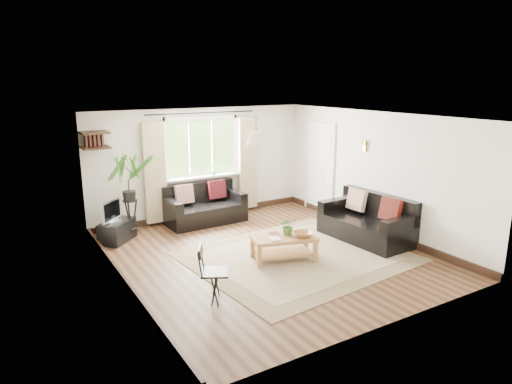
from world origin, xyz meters
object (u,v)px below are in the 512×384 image
sofa_back (205,205)px  folding_chair (215,273)px  coffee_table (283,248)px  tv_stand (117,231)px  palm_stand (129,197)px  sofa_right (366,219)px

sofa_back → folding_chair: (-1.37, -3.32, 0.01)m
coffee_table → folding_chair: bearing=-156.7°
tv_stand → palm_stand: size_ratio=0.45×
sofa_back → coffee_table: 2.64m
sofa_back → folding_chair: bearing=-114.3°
folding_chair → coffee_table: bearing=-38.0°
sofa_right → coffee_table: sofa_right is taller
sofa_back → coffee_table: size_ratio=1.56×
sofa_right → coffee_table: bearing=-92.4°
tv_stand → folding_chair: 3.16m
sofa_right → folding_chair: 3.60m
tv_stand → coffee_table: bearing=-92.8°
sofa_right → palm_stand: (-3.78, 2.43, 0.41)m
coffee_table → palm_stand: palm_stand is taller
palm_stand → folding_chair: size_ratio=2.06×
sofa_right → palm_stand: 4.51m
coffee_table → sofa_right: bearing=1.0°
coffee_table → tv_stand: bearing=131.9°
tv_stand → folding_chair: (0.55, -3.11, 0.20)m
tv_stand → palm_stand: bearing=-35.3°
tv_stand → sofa_right: bearing=-75.0°
sofa_back → sofa_right: size_ratio=0.94×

